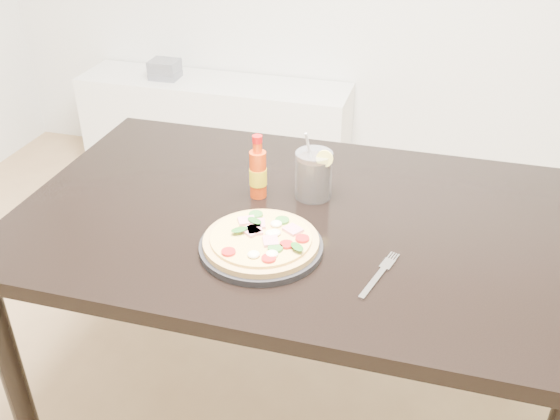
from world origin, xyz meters
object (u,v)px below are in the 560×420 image
(cola_cup, at_px, (314,176))
(fork, at_px, (380,273))
(dining_table, at_px, (292,240))
(media_console, at_px, (215,127))
(plate, at_px, (261,247))
(pizza, at_px, (262,240))
(hot_sauce_bottle, at_px, (258,173))

(cola_cup, height_order, fork, cola_cup)
(dining_table, xyz_separation_m, media_console, (-0.82, 1.52, -0.42))
(plate, distance_m, pizza, 0.02)
(cola_cup, bearing_deg, hot_sauce_bottle, -164.35)
(dining_table, distance_m, hot_sauce_bottle, 0.20)
(dining_table, distance_m, plate, 0.20)
(plate, height_order, media_console, plate)
(pizza, height_order, fork, pizza)
(hot_sauce_bottle, bearing_deg, plate, -71.14)
(fork, bearing_deg, cola_cup, 142.04)
(dining_table, distance_m, fork, 0.33)
(fork, bearing_deg, media_console, 137.35)
(plate, distance_m, hot_sauce_bottle, 0.26)
(media_console, bearing_deg, hot_sauce_bottle, -64.18)
(dining_table, relative_size, fork, 7.54)
(plate, xyz_separation_m, fork, (0.28, -0.02, -0.01))
(dining_table, xyz_separation_m, fork, (0.25, -0.20, 0.09))
(fork, distance_m, media_console, 2.08)
(plate, xyz_separation_m, hot_sauce_bottle, (-0.08, 0.24, 0.06))
(plate, bearing_deg, hot_sauce_bottle, 108.86)
(hot_sauce_bottle, bearing_deg, pizza, -70.80)
(hot_sauce_bottle, distance_m, cola_cup, 0.15)
(pizza, bearing_deg, hot_sauce_bottle, 109.20)
(pizza, distance_m, fork, 0.28)
(pizza, xyz_separation_m, media_console, (-0.79, 1.69, -0.53))
(fork, bearing_deg, dining_table, 157.30)
(cola_cup, bearing_deg, plate, -101.98)
(dining_table, bearing_deg, plate, -99.56)
(fork, bearing_deg, plate, -168.68)
(pizza, relative_size, media_console, 0.19)
(dining_table, distance_m, pizza, 0.21)
(hot_sauce_bottle, bearing_deg, media_console, 115.82)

